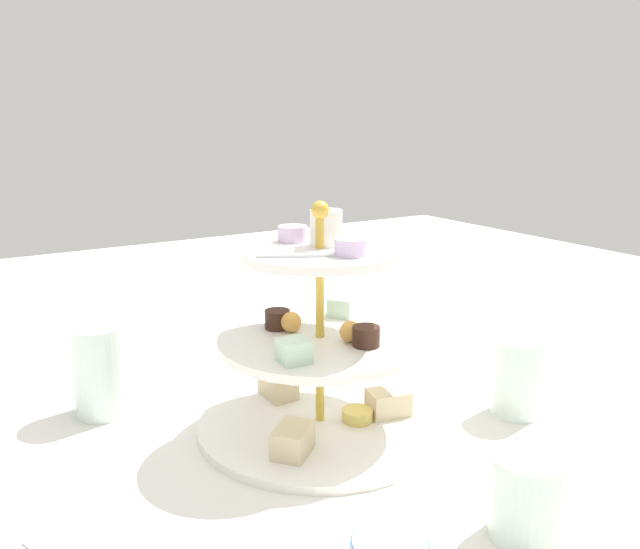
% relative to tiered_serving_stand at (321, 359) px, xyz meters
% --- Properties ---
extents(ground_plane, '(2.40, 2.40, 0.00)m').
position_rel_tiered_serving_stand_xyz_m(ground_plane, '(-0.00, 0.00, -0.08)').
color(ground_plane, silver).
extents(tiered_serving_stand, '(0.28, 0.28, 0.27)m').
position_rel_tiered_serving_stand_xyz_m(tiered_serving_stand, '(0.00, 0.00, 0.00)').
color(tiered_serving_stand, white).
rests_on(tiered_serving_stand, ground_plane).
extents(water_glass_tall_right, '(0.07, 0.07, 0.11)m').
position_rel_tiered_serving_stand_xyz_m(water_glass_tall_right, '(-0.21, 0.17, -0.03)').
color(water_glass_tall_right, silver).
rests_on(water_glass_tall_right, ground_plane).
extents(water_glass_short_left, '(0.06, 0.06, 0.08)m').
position_rel_tiered_serving_stand_xyz_m(water_glass_short_left, '(0.04, -0.27, -0.05)').
color(water_glass_short_left, silver).
rests_on(water_glass_short_left, ground_plane).
extents(butter_knife_left, '(0.16, 0.09, 0.00)m').
position_rel_tiered_serving_stand_xyz_m(butter_knife_left, '(0.16, 0.27, -0.08)').
color(butter_knife_left, silver).
rests_on(butter_knife_left, ground_plane).
extents(water_glass_mid_back, '(0.06, 0.06, 0.10)m').
position_rel_tiered_serving_stand_xyz_m(water_glass_mid_back, '(0.22, -0.09, -0.04)').
color(water_glass_mid_back, silver).
rests_on(water_glass_mid_back, ground_plane).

